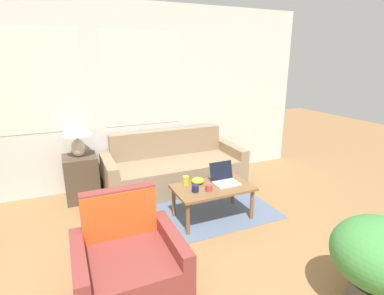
% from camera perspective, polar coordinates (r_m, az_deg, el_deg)
% --- Properties ---
extents(wall_back, '(6.50, 0.06, 2.60)m').
position_cam_1_polar(wall_back, '(4.40, -17.19, 8.88)').
color(wall_back, silver).
rests_on(wall_back, ground_plane).
extents(rug, '(1.66, 1.77, 0.01)m').
position_cam_1_polar(rug, '(4.12, 0.64, -9.92)').
color(rug, slate).
rests_on(rug, ground_plane).
extents(couch, '(2.01, 0.80, 0.81)m').
position_cam_1_polar(couch, '(4.46, -3.49, -4.31)').
color(couch, '#937A5B').
rests_on(couch, ground_plane).
extents(armchair, '(0.81, 0.72, 0.83)m').
position_cam_1_polar(armchair, '(2.60, -12.01, -21.42)').
color(armchair, brown).
rests_on(armchair, ground_plane).
extents(side_table, '(0.43, 0.43, 0.61)m').
position_cam_1_polar(side_table, '(4.30, -20.28, -5.42)').
color(side_table, '#4C3D2D').
rests_on(side_table, ground_plane).
extents(table_lamp, '(0.38, 0.38, 0.54)m').
position_cam_1_polar(table_lamp, '(4.11, -21.20, 3.30)').
color(table_lamp, beige).
rests_on(table_lamp, side_table).
extents(coffee_table, '(0.92, 0.54, 0.40)m').
position_cam_1_polar(coffee_table, '(3.56, 3.97, -8.11)').
color(coffee_table, brown).
rests_on(coffee_table, ground_plane).
extents(laptop, '(0.30, 0.28, 0.24)m').
position_cam_1_polar(laptop, '(3.63, 6.20, -5.91)').
color(laptop, '#B7B7BC').
rests_on(laptop, coffee_table).
extents(cup_navy, '(0.08, 0.08, 0.11)m').
position_cam_1_polar(cup_navy, '(3.56, -1.17, -6.31)').
color(cup_navy, gold).
rests_on(cup_navy, coffee_table).
extents(cup_yellow, '(0.08, 0.08, 0.07)m').
position_cam_1_polar(cup_yellow, '(3.41, 3.23, -7.69)').
color(cup_yellow, '#B23D38').
rests_on(cup_yellow, coffee_table).
extents(cup_white, '(0.08, 0.08, 0.08)m').
position_cam_1_polar(cup_white, '(3.38, 0.62, -7.81)').
color(cup_white, '#191E4C').
rests_on(cup_white, coffee_table).
extents(snack_bowl, '(0.15, 0.15, 0.07)m').
position_cam_1_polar(snack_bowl, '(3.60, 1.09, -6.32)').
color(snack_bowl, gold).
rests_on(snack_bowl, coffee_table).
extents(potted_plant, '(0.69, 0.69, 0.74)m').
position_cam_1_polar(potted_plant, '(2.71, 32.12, -17.30)').
color(potted_plant, '#4C4C4C').
rests_on(potted_plant, ground_plane).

